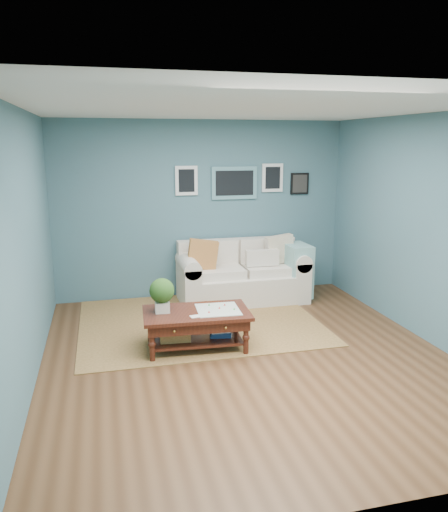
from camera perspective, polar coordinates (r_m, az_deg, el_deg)
name	(u,v)px	position (r m, az deg, el deg)	size (l,w,h in m)	color
room_shell	(248,237)	(5.40, 2.81, 2.16)	(5.00, 5.02, 2.70)	brown
area_rug	(199,321)	(6.78, -2.87, -7.49)	(3.12, 2.50, 0.01)	brown
loveseat	(247,274)	(7.61, 2.65, -2.03)	(1.95, 0.89, 1.00)	beige
coffee_table	(191,318)	(5.83, -3.82, -7.06)	(1.26, 0.78, 0.85)	black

